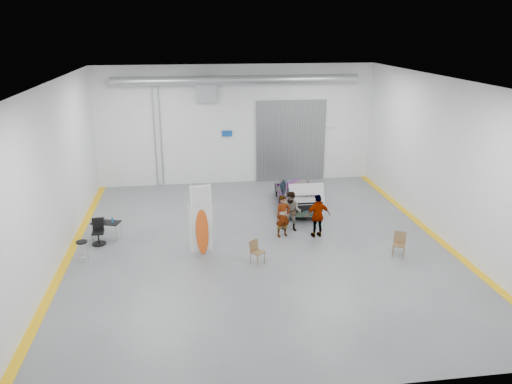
{
  "coord_description": "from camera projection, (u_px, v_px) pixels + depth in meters",
  "views": [
    {
      "loc": [
        -2.5,
        -16.85,
        7.75
      ],
      "look_at": [
        0.11,
        1.72,
        1.5
      ],
      "focal_mm": 35.0,
      "sensor_mm": 36.0,
      "label": 1
    }
  ],
  "objects": [
    {
      "name": "person_c",
      "position": [
        318.0,
        216.0,
        19.07
      ],
      "size": [
        1.03,
        0.53,
        1.7
      ],
      "primitive_type": "imported",
      "rotation": [
        0.0,
        0.0,
        3.27
      ],
      "color": "brown",
      "rests_on": "ground"
    },
    {
      "name": "person_b",
      "position": [
        292.0,
        212.0,
        19.64
      ],
      "size": [
        0.98,
        0.89,
        1.61
      ],
      "primitive_type": "imported",
      "rotation": [
        0.0,
        0.0,
        -0.47
      ],
      "color": "slate",
      "rests_on": "ground"
    },
    {
      "name": "office_chair",
      "position": [
        98.0,
        233.0,
        18.55
      ],
      "size": [
        0.52,
        0.52,
        0.97
      ],
      "rotation": [
        0.0,
        0.0,
        0.04
      ],
      "color": "black",
      "rests_on": "ground"
    },
    {
      "name": "shop_stool",
      "position": [
        83.0,
        252.0,
        17.14
      ],
      "size": [
        0.39,
        0.39,
        0.77
      ],
      "rotation": [
        0.0,
        0.0,
        -0.21
      ],
      "color": "black",
      "rests_on": "ground"
    },
    {
      "name": "person_a",
      "position": [
        283.0,
        216.0,
        19.11
      ],
      "size": [
        0.69,
        0.56,
        1.65
      ],
      "primitive_type": "imported",
      "rotation": [
        0.0,
        0.0,
        0.31
      ],
      "color": "#88644A",
      "rests_on": "ground"
    },
    {
      "name": "folding_chair_far",
      "position": [
        398.0,
        249.0,
        17.56
      ],
      "size": [
        0.56,
        0.61,
        0.89
      ],
      "rotation": [
        0.0,
        0.0,
        -0.49
      ],
      "color": "brown",
      "rests_on": "ground"
    },
    {
      "name": "room_shell",
      "position": [
        258.0,
        125.0,
        19.43
      ],
      "size": [
        14.02,
        16.18,
        6.01
      ],
      "color": "silver",
      "rests_on": "ground"
    },
    {
      "name": "ground",
      "position": [
        260.0,
        245.0,
        18.61
      ],
      "size": [
        16.0,
        16.0,
        0.0
      ],
      "primitive_type": "plane",
      "color": "slate",
      "rests_on": "ground"
    },
    {
      "name": "folding_chair_near",
      "position": [
        258.0,
        257.0,
        17.05
      ],
      "size": [
        0.55,
        0.61,
        0.83
      ],
      "rotation": [
        0.0,
        0.0,
        0.68
      ],
      "color": "brown",
      "rests_on": "ground"
    },
    {
      "name": "sedan_car",
      "position": [
        296.0,
        192.0,
        22.47
      ],
      "size": [
        2.22,
        4.48,
        1.25
      ],
      "primitive_type": "imported",
      "rotation": [
        0.0,
        0.0,
        3.03
      ],
      "color": "white",
      "rests_on": "ground"
    },
    {
      "name": "surfboard_display",
      "position": [
        201.0,
        225.0,
        17.54
      ],
      "size": [
        0.76,
        0.29,
        2.72
      ],
      "rotation": [
        0.0,
        0.0,
        0.16
      ],
      "color": "white",
      "rests_on": "ground"
    },
    {
      "name": "work_table",
      "position": [
        104.0,
        222.0,
        18.96
      ],
      "size": [
        1.17,
        0.82,
        0.86
      ],
      "rotation": [
        0.0,
        0.0,
        -0.3
      ],
      "color": "#989AA0",
      "rests_on": "ground"
    },
    {
      "name": "trunk_lid",
      "position": [
        306.0,
        192.0,
        20.48
      ],
      "size": [
        1.46,
        0.88,
        0.04
      ],
      "primitive_type": "cube",
      "color": "silver",
      "rests_on": "sedan_car"
    }
  ]
}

